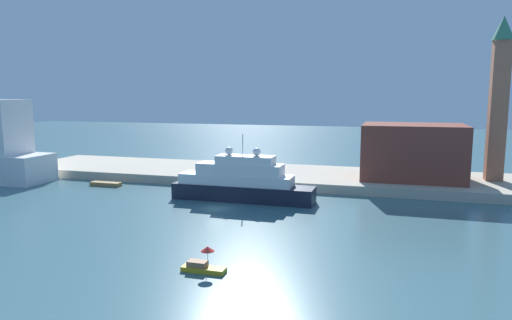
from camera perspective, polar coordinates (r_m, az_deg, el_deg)
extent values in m
plane|color=#3D6670|center=(73.64, -5.04, -6.02)|extent=(400.00, 400.00, 0.00)
cube|color=#B7AD99|center=(98.85, 0.78, -1.85)|extent=(110.00, 22.68, 1.75)
cube|color=black|center=(78.91, -1.63, -4.03)|extent=(24.36, 4.90, 2.71)
cube|color=white|center=(78.86, -2.47, -2.40)|extent=(19.49, 4.51, 1.72)
cube|color=white|center=(78.32, -1.98, -1.13)|extent=(14.62, 4.12, 1.90)
cube|color=white|center=(77.78, -1.30, 0.03)|extent=(9.75, 3.73, 1.38)
cylinder|color=silver|center=(77.62, -1.65, 1.89)|extent=(0.16, 0.16, 3.65)
sphere|color=white|center=(77.03, 0.08, 1.00)|extent=(1.40, 1.40, 1.40)
sphere|color=white|center=(78.54, -3.34, 1.12)|extent=(1.40, 1.40, 1.40)
cube|color=#B7991E|center=(48.60, -6.45, -13.22)|extent=(4.54, 1.45, 0.50)
cube|color=#8C6647|center=(48.66, -7.22, -12.53)|extent=(2.00, 1.16, 0.56)
cylinder|color=#B2B2B2|center=(48.04, -5.96, -12.06)|extent=(0.06, 0.06, 1.71)
cone|color=red|center=(47.68, -5.98, -10.82)|extent=(1.42, 1.42, 0.50)
cube|color=olive|center=(96.28, -18.00, -2.82)|extent=(6.26, 1.77, 0.75)
cube|color=brown|center=(94.05, 18.74, 0.99)|extent=(18.85, 13.88, 10.51)
cube|color=#9E664C|center=(97.53, 27.60, 5.28)|extent=(2.98, 2.98, 25.91)
cone|color=#387A5B|center=(98.22, 28.19, 14.13)|extent=(3.88, 3.88, 4.39)
cube|color=#1E4C99|center=(99.16, -5.24, -1.13)|extent=(4.30, 1.81, 0.72)
cube|color=#262D33|center=(99.13, -5.36, -0.73)|extent=(2.58, 1.63, 0.64)
cylinder|color=maroon|center=(94.99, -3.25, -1.31)|extent=(0.36, 0.36, 1.37)
sphere|color=tan|center=(94.86, -3.26, -0.83)|extent=(0.24, 0.24, 0.24)
cylinder|color=black|center=(87.63, 3.21, -2.27)|extent=(0.48, 0.48, 0.87)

